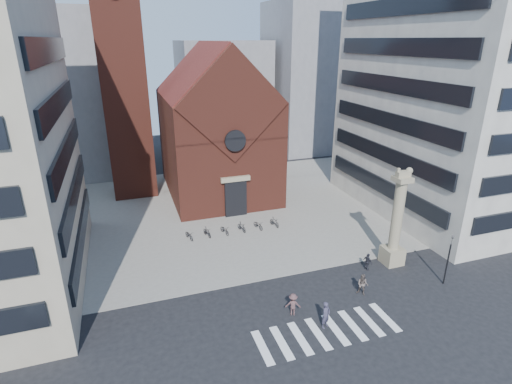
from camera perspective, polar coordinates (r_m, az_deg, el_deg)
ground at (r=30.35m, az=6.37°, el=-15.94°), size 120.00×120.00×0.00m
piazza at (r=45.91m, az=-3.61°, el=-2.33°), size 46.00×30.00×0.05m
zebra_crossing at (r=28.49m, az=10.10°, el=-19.02°), size 10.20×3.20×0.01m
church at (r=49.10m, az=-5.72°, el=8.92°), size 12.00×16.65×18.00m
campanile at (r=49.82m, az=-18.69°, el=17.16°), size 5.50×5.50×31.20m
building_right at (r=48.55m, az=28.26°, el=16.07°), size 18.00×22.00×32.00m
bg_block_left at (r=62.85m, az=-27.72°, el=12.12°), size 16.00×14.00×22.00m
bg_block_mid at (r=69.46m, az=-4.74°, el=13.34°), size 14.00×12.00×18.00m
bg_block_right at (r=71.98m, az=8.74°, el=15.84°), size 16.00×14.00×24.00m
lion_column at (r=35.55m, az=19.36°, el=-4.74°), size 1.63×1.60×8.68m
traffic_light at (r=34.70m, az=25.76°, el=-8.54°), size 0.13×0.16×4.30m
pedestrian_0 at (r=28.24m, az=9.96°, el=-16.90°), size 0.84×0.73×1.94m
pedestrian_1 at (r=31.93m, az=15.00°, el=-12.66°), size 1.05×1.06×1.72m
pedestrian_2 at (r=35.12m, az=15.65°, el=-9.59°), size 0.58×0.96×1.53m
pedestrian_3 at (r=29.07m, az=5.30°, el=-15.70°), size 1.25×0.98×1.69m
scooter_0 at (r=39.31m, az=-9.54°, el=-6.08°), size 0.95×1.69×0.84m
scooter_1 at (r=39.56m, az=-7.00°, el=-5.69°), size 0.82×1.61×0.93m
scooter_2 at (r=39.92m, az=-4.51°, el=-5.40°), size 0.95×1.69×0.84m
scooter_3 at (r=40.31m, az=-2.07°, el=-5.00°), size 0.82×1.61×0.93m
scooter_4 at (r=40.82m, az=0.32°, el=-4.71°), size 0.95×1.69×0.84m
scooter_5 at (r=41.36m, az=2.64°, el=-4.30°), size 0.82×1.61×0.93m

